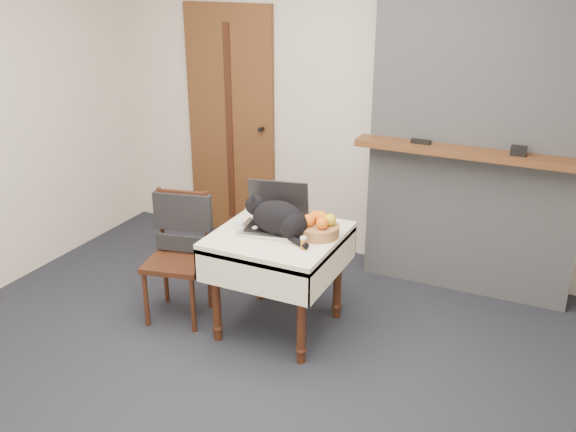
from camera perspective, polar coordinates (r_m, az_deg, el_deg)
name	(u,v)px	position (r m, az deg, el deg)	size (l,w,h in m)	color
ground	(244,385)	(3.91, -3.94, -14.72)	(4.50, 4.50, 0.00)	black
room_shell	(277,70)	(3.59, -0.99, 12.86)	(4.52, 4.01, 2.61)	beige
door	(231,124)	(5.61, -5.10, 8.14)	(0.82, 0.10, 2.00)	brown
chimney	(481,117)	(4.72, 16.77, 8.39)	(1.62, 0.48, 2.60)	gray
side_table	(279,249)	(4.14, -0.85, -2.93)	(0.78, 0.78, 0.70)	#39190F
laptop	(275,217)	(4.15, -1.18, -0.09)	(0.46, 0.42, 0.30)	#B7B7BC
cat	(279,219)	(4.02, -0.76, -0.26)	(0.52, 0.28, 0.26)	black
cream_jar	(240,225)	(4.14, -4.28, -0.85)	(0.06, 0.06, 0.06)	silver
pill_bottle	(303,243)	(3.86, 1.37, -2.38)	(0.04, 0.04, 0.08)	#A06113
fruit_basket	(319,227)	(4.03, 2.75, -0.99)	(0.26, 0.26, 0.15)	#AF7646
desk_clutter	(312,236)	(4.04, 2.14, -1.80)	(0.15, 0.02, 0.01)	black
chair	(180,237)	(4.43, -9.55, -1.88)	(0.47, 0.47, 0.88)	#39190F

